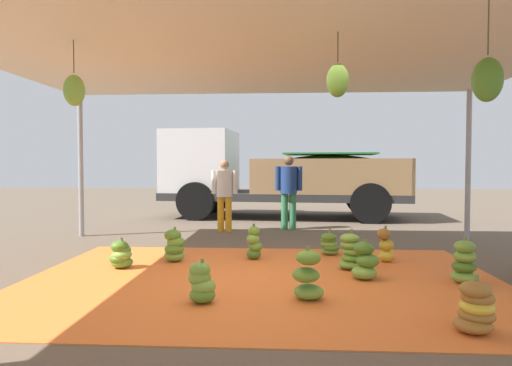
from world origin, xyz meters
TOP-DOWN VIEW (x-y plane):
  - ground_plane at (0.00, 3.00)m, footprint 40.00×40.00m
  - tarp_orange at (0.00, 0.00)m, footprint 5.89×4.20m
  - tent_canopy at (0.00, -0.10)m, footprint 8.00×7.00m
  - banana_bunch_0 at (0.51, -0.81)m, footprint 0.38×0.38m
  - banana_bunch_1 at (1.28, 0.10)m, footprint 0.43×0.43m
  - banana_bunch_2 at (2.43, -0.02)m, footprint 0.39×0.39m
  - banana_bunch_3 at (1.88, -1.66)m, footprint 0.45×0.43m
  - banana_bunch_4 at (-0.18, 1.21)m, footprint 0.27×0.28m
  - banana_bunch_5 at (-0.59, -0.96)m, footprint 0.38×0.37m
  - banana_bunch_6 at (1.00, 1.61)m, footprint 0.39×0.40m
  - banana_bunch_7 at (-1.34, 0.97)m, footprint 0.41×0.42m
  - banana_bunch_8 at (-1.97, 0.51)m, footprint 0.42×0.42m
  - banana_bunch_9 at (1.19, 0.65)m, footprint 0.43×0.40m
  - banana_bunch_10 at (1.76, 1.13)m, footprint 0.33×0.31m
  - cargo_truck_main at (0.01, 6.91)m, footprint 6.71×2.80m
  - worker_0 at (0.39, 4.50)m, footprint 0.60×0.37m
  - worker_1 at (-1.00, 4.14)m, footprint 0.57×0.35m

SIDE VIEW (x-z plane):
  - ground_plane at x=0.00m, z-range 0.00..0.00m
  - tarp_orange at x=0.00m, z-range 0.00..0.01m
  - banana_bunch_6 at x=1.00m, z-range -0.03..0.38m
  - banana_bunch_8 at x=-1.97m, z-range -0.02..0.40m
  - banana_bunch_5 at x=-0.59m, z-range -0.02..0.43m
  - banana_bunch_3 at x=1.88m, z-range -0.03..0.46m
  - banana_bunch_1 at x=1.28m, z-range -0.03..0.47m
  - banana_bunch_7 at x=-1.34m, z-range -0.02..0.49m
  - banana_bunch_9 at x=1.19m, z-range -0.04..0.51m
  - banana_bunch_10 at x=1.76m, z-range -0.03..0.50m
  - banana_bunch_4 at x=-0.18m, z-range -0.03..0.51m
  - banana_bunch_2 at x=2.43m, z-range -0.03..0.53m
  - banana_bunch_0 at x=0.51m, z-range -0.03..0.54m
  - worker_1 at x=-1.00m, z-range 0.13..1.67m
  - worker_0 at x=0.39m, z-range 0.14..1.78m
  - cargo_truck_main at x=0.01m, z-range -0.01..2.39m
  - tent_canopy at x=0.00m, z-range 1.37..4.30m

